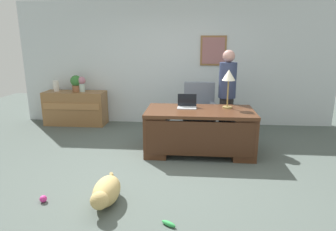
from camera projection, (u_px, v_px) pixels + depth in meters
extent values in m
plane|color=#4C5651|center=(163.00, 170.00, 4.28)|extent=(12.00, 12.00, 0.00)
cube|color=silver|center=(175.00, 64.00, 6.45)|extent=(7.00, 0.12, 2.70)
cube|color=olive|center=(213.00, 51.00, 6.23)|extent=(0.55, 0.03, 0.63)
cube|color=#976061|center=(213.00, 51.00, 6.22)|extent=(0.47, 0.01, 0.55)
cube|color=#4C2B19|center=(200.00, 111.00, 4.78)|extent=(1.77, 0.91, 0.05)
cube|color=#4C2B19|center=(158.00, 132.00, 4.93)|extent=(0.36, 0.85, 0.69)
cube|color=#4C2B19|center=(242.00, 134.00, 4.82)|extent=(0.36, 0.85, 0.69)
cube|color=#412415|center=(200.00, 139.00, 4.45)|extent=(1.67, 0.04, 0.55)
cube|color=olive|center=(76.00, 108.00, 6.53)|extent=(1.35, 0.48, 0.75)
cube|color=#A16F40|center=(71.00, 106.00, 6.27)|extent=(1.25, 0.02, 0.14)
cube|color=slate|center=(199.00, 119.00, 5.64)|extent=(0.60, 0.58, 0.18)
cylinder|color=black|center=(199.00, 130.00, 5.70)|extent=(0.10, 0.10, 0.28)
cylinder|color=black|center=(198.00, 136.00, 5.72)|extent=(0.52, 0.52, 0.05)
cube|color=slate|center=(199.00, 97.00, 5.77)|extent=(0.60, 0.12, 0.60)
cube|color=slate|center=(186.00, 109.00, 5.61)|extent=(0.08, 0.50, 0.22)
cube|color=slate|center=(213.00, 109.00, 5.57)|extent=(0.08, 0.50, 0.22)
cylinder|color=#262323|center=(226.00, 118.00, 5.54)|extent=(0.26, 0.26, 0.81)
cylinder|color=navy|center=(228.00, 80.00, 5.36)|extent=(0.32, 0.32, 0.65)
sphere|color=tan|center=(229.00, 56.00, 5.25)|extent=(0.22, 0.22, 0.22)
ellipsoid|color=tan|center=(107.00, 191.00, 3.37)|extent=(0.31, 0.55, 0.30)
sphere|color=tan|center=(99.00, 200.00, 3.09)|extent=(0.20, 0.20, 0.20)
cylinder|color=tan|center=(113.00, 179.00, 3.63)|extent=(0.05, 0.15, 0.21)
cube|color=#B2B5BA|center=(187.00, 108.00, 4.89)|extent=(0.32, 0.22, 0.01)
cube|color=black|center=(187.00, 100.00, 4.96)|extent=(0.32, 0.01, 0.21)
cylinder|color=#9E8447|center=(227.00, 107.00, 4.91)|extent=(0.16, 0.16, 0.02)
cylinder|color=#9E8447|center=(228.00, 94.00, 4.85)|extent=(0.02, 0.02, 0.44)
cone|color=silver|center=(229.00, 75.00, 4.77)|extent=(0.22, 0.22, 0.18)
cylinder|color=#B1CBC0|center=(82.00, 88.00, 6.40)|extent=(0.13, 0.13, 0.18)
sphere|color=#B77589|center=(82.00, 81.00, 6.36)|extent=(0.17, 0.17, 0.17)
cylinder|color=silver|center=(56.00, 86.00, 6.44)|extent=(0.12, 0.12, 0.24)
cylinder|color=brown|center=(77.00, 88.00, 6.42)|extent=(0.18, 0.18, 0.14)
sphere|color=#347233|center=(76.00, 81.00, 6.38)|extent=(0.24, 0.24, 0.24)
sphere|color=#D8338C|center=(43.00, 199.00, 3.40)|extent=(0.08, 0.08, 0.08)
ellipsoid|color=green|center=(169.00, 224.00, 2.97)|extent=(0.17, 0.13, 0.05)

